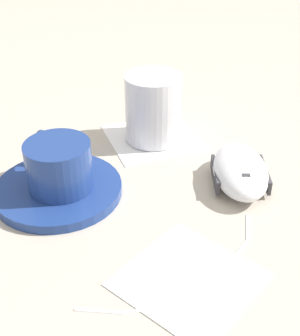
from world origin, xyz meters
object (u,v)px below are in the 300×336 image
(saucer, at_px, (58,189))
(drinking_glass, at_px, (153,108))
(computer_mouse, at_px, (240,171))
(coffee_cup, at_px, (58,165))

(saucer, relative_size, drinking_glass, 1.61)
(saucer, bearing_deg, drinking_glass, -170.62)
(computer_mouse, height_order, drinking_glass, drinking_glass)
(computer_mouse, bearing_deg, saucer, -34.86)
(coffee_cup, xyz_separation_m, computer_mouse, (-0.18, 0.12, -0.02))
(computer_mouse, xyz_separation_m, drinking_glass, (0.01, -0.15, 0.03))
(saucer, xyz_separation_m, coffee_cup, (-0.00, 0.00, 0.03))
(coffee_cup, relative_size, drinking_glass, 1.10)
(computer_mouse, bearing_deg, drinking_glass, -87.03)
(drinking_glass, bearing_deg, saucer, 9.38)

